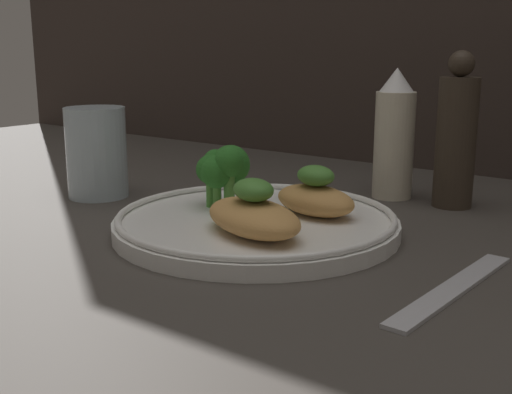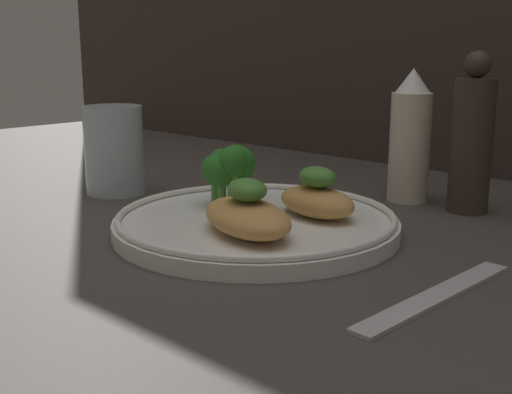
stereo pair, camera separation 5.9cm
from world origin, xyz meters
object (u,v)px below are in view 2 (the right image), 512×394
object	(u,v)px
sauce_bottle	(410,139)
pepper_grinder	(472,140)
broccoli_bunch	(228,168)
plate	(256,222)
drinking_glass	(114,150)

from	to	relation	value
sauce_bottle	pepper_grinder	world-z (taller)	pepper_grinder
broccoli_bunch	pepper_grinder	size ratio (longest dim) A/B	0.37
plate	pepper_grinder	bearing A→B (deg)	62.56
sauce_bottle	plate	bearing A→B (deg)	-100.20
plate	drinking_glass	distance (cm)	23.64
broccoli_bunch	pepper_grinder	xyz separation A→B (cm)	(16.05, 19.18, 2.26)
broccoli_bunch	drinking_glass	distance (cm)	18.01
drinking_glass	pepper_grinder	bearing A→B (deg)	30.33
plate	broccoli_bunch	world-z (taller)	broccoli_bunch
plate	drinking_glass	bearing A→B (deg)	177.92
pepper_grinder	broccoli_bunch	bearing A→B (deg)	-129.91
sauce_bottle	drinking_glass	distance (cm)	33.60
broccoli_bunch	sauce_bottle	bearing A→B (deg)	64.86
sauce_bottle	drinking_glass	xyz separation A→B (cm)	(-27.00, -19.91, -1.87)
plate	drinking_glass	xyz separation A→B (cm)	(-23.26, 0.84, 4.11)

